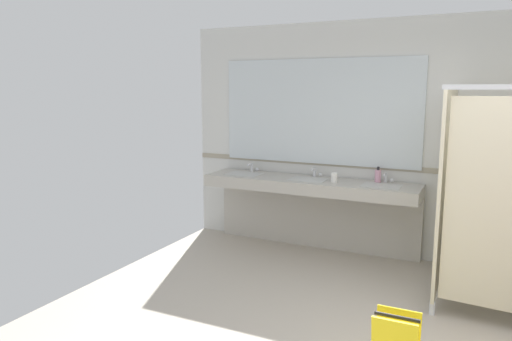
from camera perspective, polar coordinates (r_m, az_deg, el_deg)
name	(u,v)px	position (r m, az deg, el deg)	size (l,w,h in m)	color
wall_back	(479,144)	(5.66, 25.08, 2.87)	(6.90, 0.12, 2.73)	silver
wall_back_tile_band	(477,174)	(5.64, 24.84, -0.37)	(6.90, 0.01, 0.06)	#9E937F
vanity_counter	(311,197)	(5.81, 6.60, -3.22)	(2.55, 0.57, 1.01)	#B2ADA3
mirror_panel	(318,112)	(5.86, 7.45, 6.94)	(2.45, 0.02, 1.26)	silver
soap_dispenser	(378,176)	(5.63, 14.33, -0.61)	(0.07, 0.07, 0.18)	#D899B2
paper_cup	(334,178)	(5.52, 9.30, -0.85)	(0.07, 0.07, 0.11)	white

